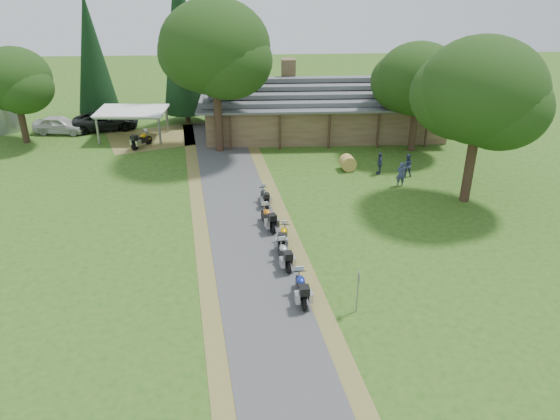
{
  "coord_description": "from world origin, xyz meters",
  "views": [
    {
      "loc": [
        -0.0,
        -22.61,
        15.57
      ],
      "look_at": [
        1.33,
        5.22,
        1.6
      ],
      "focal_mm": 35.0,
      "sensor_mm": 36.0,
      "label": 1
    }
  ],
  "objects_px": {
    "motorcycle_row_b": "(284,253)",
    "hay_bale": "(348,163)",
    "motorcycle_row_d": "(268,217)",
    "motorcycle_row_e": "(264,196)",
    "lodge": "(323,104)",
    "car_dark_suv": "(105,117)",
    "motorcycle_row_a": "(301,286)",
    "motorcycle_carport_a": "(141,139)",
    "car_white_sedan": "(59,122)",
    "carport": "(133,124)",
    "motorcycle_row_c": "(283,235)"
  },
  "relations": [
    {
      "from": "car_dark_suv",
      "to": "motorcycle_row_c",
      "type": "xyz_separation_m",
      "value": [
        14.86,
        -21.52,
        -0.54
      ]
    },
    {
      "from": "motorcycle_row_d",
      "to": "motorcycle_carport_a",
      "type": "relative_size",
      "value": 0.98
    },
    {
      "from": "carport",
      "to": "car_dark_suv",
      "type": "distance_m",
      "value": 3.93
    },
    {
      "from": "motorcycle_row_b",
      "to": "hay_bale",
      "type": "relative_size",
      "value": 1.82
    },
    {
      "from": "lodge",
      "to": "hay_bale",
      "type": "xyz_separation_m",
      "value": [
        0.83,
        -9.11,
        -1.9
      ]
    },
    {
      "from": "motorcycle_carport_a",
      "to": "hay_bale",
      "type": "relative_size",
      "value": 1.88
    },
    {
      "from": "motorcycle_row_a",
      "to": "motorcycle_row_b",
      "type": "relative_size",
      "value": 1.06
    },
    {
      "from": "car_white_sedan",
      "to": "motorcycle_row_b",
      "type": "height_order",
      "value": "car_white_sedan"
    },
    {
      "from": "car_dark_suv",
      "to": "car_white_sedan",
      "type": "bearing_deg",
      "value": 90.45
    },
    {
      "from": "motorcycle_row_d",
      "to": "motorcycle_row_e",
      "type": "relative_size",
      "value": 1.17
    },
    {
      "from": "car_dark_suv",
      "to": "motorcycle_carport_a",
      "type": "height_order",
      "value": "car_dark_suv"
    },
    {
      "from": "motorcycle_row_a",
      "to": "motorcycle_row_c",
      "type": "bearing_deg",
      "value": 2.02
    },
    {
      "from": "motorcycle_row_b",
      "to": "motorcycle_carport_a",
      "type": "height_order",
      "value": "motorcycle_carport_a"
    },
    {
      "from": "lodge",
      "to": "car_dark_suv",
      "type": "xyz_separation_m",
      "value": [
        -19.4,
        1.47,
        -1.27
      ]
    },
    {
      "from": "motorcycle_row_d",
      "to": "motorcycle_row_e",
      "type": "distance_m",
      "value": 3.19
    },
    {
      "from": "motorcycle_row_a",
      "to": "motorcycle_row_b",
      "type": "distance_m",
      "value": 3.18
    },
    {
      "from": "car_white_sedan",
      "to": "lodge",
      "type": "bearing_deg",
      "value": -84.34
    },
    {
      "from": "lodge",
      "to": "motorcycle_row_b",
      "type": "xyz_separation_m",
      "value": [
        -4.6,
        -22.08,
        -1.76
      ]
    },
    {
      "from": "motorcycle_carport_a",
      "to": "hay_bale",
      "type": "distance_m",
      "value": 17.15
    },
    {
      "from": "lodge",
      "to": "motorcycle_row_a",
      "type": "relative_size",
      "value": 9.99
    },
    {
      "from": "car_white_sedan",
      "to": "car_dark_suv",
      "type": "distance_m",
      "value": 3.91
    },
    {
      "from": "car_white_sedan",
      "to": "motorcycle_row_d",
      "type": "xyz_separation_m",
      "value": [
        17.86,
        -18.42,
        -0.26
      ]
    },
    {
      "from": "motorcycle_row_e",
      "to": "carport",
      "type": "bearing_deg",
      "value": 29.04
    },
    {
      "from": "motorcycle_row_a",
      "to": "motorcycle_row_c",
      "type": "xyz_separation_m",
      "value": [
        -0.58,
        5.14,
        -0.09
      ]
    },
    {
      "from": "motorcycle_row_b",
      "to": "hay_bale",
      "type": "xyz_separation_m",
      "value": [
        5.43,
        12.97,
        -0.14
      ]
    },
    {
      "from": "car_white_sedan",
      "to": "motorcycle_row_a",
      "type": "height_order",
      "value": "car_white_sedan"
    },
    {
      "from": "lodge",
      "to": "carport",
      "type": "bearing_deg",
      "value": -176.27
    },
    {
      "from": "car_dark_suv",
      "to": "motorcycle_row_a",
      "type": "distance_m",
      "value": 30.81
    },
    {
      "from": "car_white_sedan",
      "to": "motorcycle_carport_a",
      "type": "relative_size",
      "value": 2.78
    },
    {
      "from": "car_dark_suv",
      "to": "motorcycle_row_d",
      "type": "height_order",
      "value": "car_dark_suv"
    },
    {
      "from": "carport",
      "to": "motorcycle_row_c",
      "type": "distance_m",
      "value": 22.39
    },
    {
      "from": "carport",
      "to": "motorcycle_row_c",
      "type": "relative_size",
      "value": 3.04
    },
    {
      "from": "hay_bale",
      "to": "motorcycle_carport_a",
      "type": "bearing_deg",
      "value": 160.71
    },
    {
      "from": "motorcycle_row_a",
      "to": "hay_bale",
      "type": "relative_size",
      "value": 1.93
    },
    {
      "from": "motorcycle_row_e",
      "to": "motorcycle_row_b",
      "type": "bearing_deg",
      "value": 177.08
    },
    {
      "from": "motorcycle_row_b",
      "to": "hay_bale",
      "type": "distance_m",
      "value": 14.06
    },
    {
      "from": "carport",
      "to": "car_white_sedan",
      "type": "height_order",
      "value": "carport"
    },
    {
      "from": "motorcycle_carport_a",
      "to": "motorcycle_row_a",
      "type": "bearing_deg",
      "value": -120.94
    },
    {
      "from": "motorcycle_row_c",
      "to": "hay_bale",
      "type": "bearing_deg",
      "value": -15.67
    },
    {
      "from": "motorcycle_row_b",
      "to": "motorcycle_row_d",
      "type": "bearing_deg",
      "value": -1.54
    },
    {
      "from": "carport",
      "to": "motorcycle_row_a",
      "type": "height_order",
      "value": "carport"
    },
    {
      "from": "motorcycle_row_b",
      "to": "motorcycle_row_d",
      "type": "xyz_separation_m",
      "value": [
        -0.74,
        4.23,
        0.01
      ]
    },
    {
      "from": "motorcycle_row_e",
      "to": "motorcycle_row_a",
      "type": "bearing_deg",
      "value": 178.52
    },
    {
      "from": "car_white_sedan",
      "to": "motorcycle_carport_a",
      "type": "bearing_deg",
      "value": -110.05
    },
    {
      "from": "car_white_sedan",
      "to": "motorcycle_row_a",
      "type": "distance_m",
      "value": 32.16
    },
    {
      "from": "motorcycle_row_b",
      "to": "motorcycle_row_d",
      "type": "height_order",
      "value": "motorcycle_row_d"
    },
    {
      "from": "motorcycle_row_e",
      "to": "car_white_sedan",
      "type": "bearing_deg",
      "value": 39.57
    },
    {
      "from": "hay_bale",
      "to": "carport",
      "type": "bearing_deg",
      "value": 154.98
    },
    {
      "from": "lodge",
      "to": "hay_bale",
      "type": "bearing_deg",
      "value": -84.82
    },
    {
      "from": "lodge",
      "to": "carport",
      "type": "xyz_separation_m",
      "value": [
        -16.41,
        -1.07,
        -1.21
      ]
    }
  ]
}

